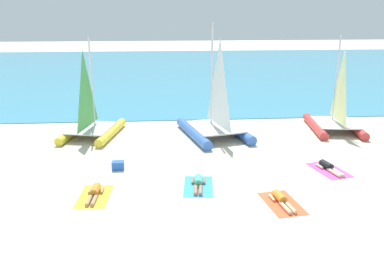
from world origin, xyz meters
name	(u,v)px	position (x,y,z in m)	size (l,w,h in m)	color
ground_plane	(185,121)	(0.00, 10.00, 0.00)	(120.00, 120.00, 0.00)	beige
ocean_water	(174,70)	(0.00, 30.07, 0.03)	(120.00, 40.00, 0.05)	teal
sailboat_yellow	(91,122)	(-5.13, 7.39, 0.76)	(3.24, 4.34, 5.11)	yellow
sailboat_red	(335,117)	(8.14, 7.40, 0.77)	(2.97, 4.23, 5.17)	#CC3838
sailboat_blue	(215,120)	(1.40, 6.90, 0.87)	(3.85, 5.02, 5.83)	blue
towel_leftmost	(94,196)	(-3.88, 0.19, 0.01)	(1.10, 1.90, 0.01)	yellow
sunbather_leftmost	(95,192)	(-3.88, 0.26, 0.13)	(0.56, 1.57, 0.30)	orange
towel_center_left	(198,186)	(-0.04, 0.74, 0.01)	(1.10, 1.90, 0.01)	#338CD8
sunbather_center_left	(198,183)	(-0.03, 0.80, 0.13)	(0.58, 1.57, 0.30)	#3FB28C
towel_center_right	(282,203)	(2.76, -0.86, 0.01)	(1.10, 1.90, 0.01)	#EA5933
sunbather_center_right	(281,199)	(2.75, -0.80, 0.13)	(0.64, 1.57, 0.30)	orange
towel_rightmost	(329,170)	(5.60, 1.93, 0.01)	(1.10, 1.90, 0.01)	#D84C99
sunbather_rightmost	(328,167)	(5.59, 1.99, 0.13)	(0.76, 1.56, 0.30)	black
cooler_box	(118,165)	(-3.28, 2.67, 0.18)	(0.50, 0.36, 0.36)	blue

